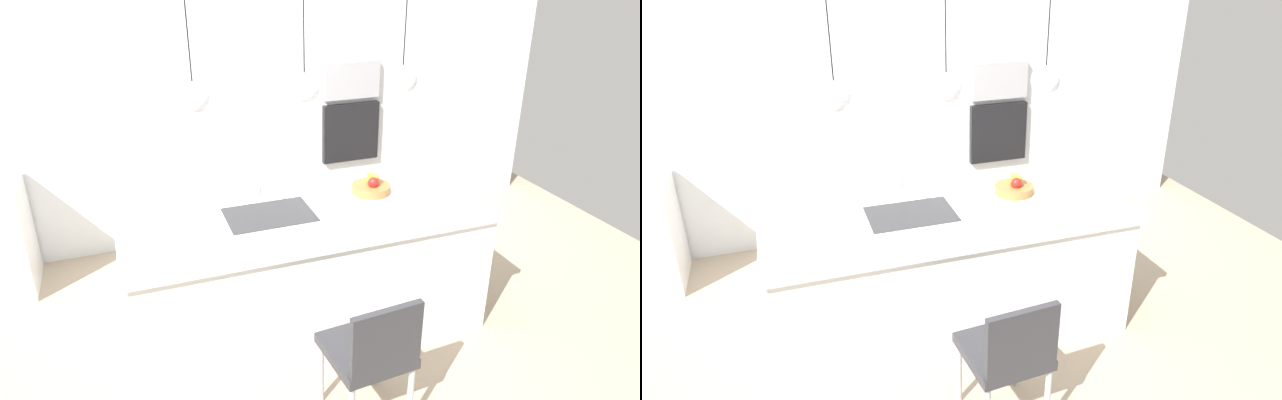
{
  "view_description": "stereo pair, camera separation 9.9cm",
  "coord_description": "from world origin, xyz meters",
  "views": [
    {
      "loc": [
        -1.09,
        -3.18,
        2.52
      ],
      "look_at": [
        0.1,
        0.0,
        0.97
      ],
      "focal_mm": 31.75,
      "sensor_mm": 36.0,
      "label": 1
    },
    {
      "loc": [
        -1.0,
        -3.22,
        2.52
      ],
      "look_at": [
        0.1,
        0.0,
        0.97
      ],
      "focal_mm": 31.75,
      "sensor_mm": 36.0,
      "label": 2
    }
  ],
  "objects": [
    {
      "name": "faucet",
      "position": [
        -0.25,
        0.21,
        1.06
      ],
      "size": [
        0.02,
        0.17,
        0.22
      ],
      "color": "silver",
      "rests_on": "kitchen_island"
    },
    {
      "name": "pendant_light_center",
      "position": [
        0.0,
        0.0,
        1.72
      ],
      "size": [
        0.19,
        0.19,
        0.79
      ],
      "color": "silver"
    },
    {
      "name": "pendant_light_left",
      "position": [
        -0.66,
        0.0,
        1.72
      ],
      "size": [
        0.19,
        0.19,
        0.79
      ],
      "color": "silver"
    },
    {
      "name": "sink_basin",
      "position": [
        -0.25,
        0.0,
        0.92
      ],
      "size": [
        0.56,
        0.4,
        0.02
      ],
      "primitive_type": "cube",
      "color": "#2D2D30",
      "rests_on": "kitchen_island"
    },
    {
      "name": "kitchen_island",
      "position": [
        0.0,
        0.0,
        0.46
      ],
      "size": [
        2.39,
        1.03,
        0.92
      ],
      "color": "white",
      "rests_on": "ground"
    },
    {
      "name": "microwave",
      "position": [
        1.0,
        1.58,
        1.37
      ],
      "size": [
        0.54,
        0.08,
        0.34
      ],
      "primitive_type": "cube",
      "color": "#9E9EA3",
      "rests_on": "back_wall"
    },
    {
      "name": "chair_near",
      "position": [
        0.03,
        -0.99,
        0.5
      ],
      "size": [
        0.46,
        0.48,
        0.86
      ],
      "color": "#333338",
      "rests_on": "ground"
    },
    {
      "name": "floor",
      "position": [
        0.0,
        0.0,
        0.0
      ],
      "size": [
        6.6,
        6.6,
        0.0
      ],
      "primitive_type": "plane",
      "color": "tan",
      "rests_on": "ground"
    },
    {
      "name": "pendant_light_right",
      "position": [
        0.66,
        0.0,
        1.72
      ],
      "size": [
        0.19,
        0.19,
        0.79
      ],
      "color": "silver"
    },
    {
      "name": "back_wall",
      "position": [
        0.0,
        1.65,
        1.3
      ],
      "size": [
        6.0,
        0.1,
        2.6
      ],
      "primitive_type": "cube",
      "color": "white",
      "rests_on": "ground"
    },
    {
      "name": "oven",
      "position": [
        1.0,
        1.58,
        0.87
      ],
      "size": [
        0.56,
        0.08,
        0.56
      ],
      "primitive_type": "cube",
      "color": "black",
      "rests_on": "back_wall"
    },
    {
      "name": "fruit_bowl",
      "position": [
        0.52,
        0.1,
        0.96
      ],
      "size": [
        0.27,
        0.27,
        0.15
      ],
      "color": "#9E6B38",
      "rests_on": "kitchen_island"
    }
  ]
}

